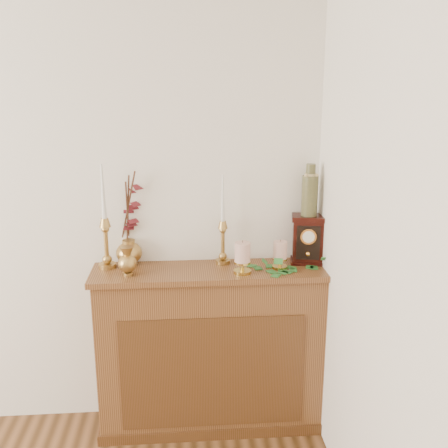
{
  "coord_description": "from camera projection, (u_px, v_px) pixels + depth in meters",
  "views": [
    {
      "loc": [
        1.27,
        -0.49,
        1.88
      ],
      "look_at": [
        1.47,
        2.05,
        1.19
      ],
      "focal_mm": 42.0,
      "sensor_mm": 36.0,
      "label": 1
    }
  ],
  "objects": [
    {
      "name": "pillar_candle_right",
      "position": [
        280.0,
        253.0,
        2.74
      ],
      "size": [
        0.08,
        0.08,
        0.16
      ],
      "rotation": [
        0.0,
        0.0,
        -0.38
      ],
      "color": "gold",
      "rests_on": "console_shelf"
    },
    {
      "name": "pillar_candle_left",
      "position": [
        242.0,
        256.0,
        2.67
      ],
      "size": [
        0.09,
        0.09,
        0.18
      ],
      "rotation": [
        0.0,
        0.0,
        0.02
      ],
      "color": "gold",
      "rests_on": "console_shelf"
    },
    {
      "name": "candlestick_center",
      "position": [
        223.0,
        235.0,
        2.8
      ],
      "size": [
        0.08,
        0.08,
        0.48
      ],
      "rotation": [
        0.0,
        0.0,
        0.26
      ],
      "color": "tan",
      "rests_on": "console_shelf"
    },
    {
      "name": "ginger_jar",
      "position": [
        131.0,
        221.0,
        2.79
      ],
      "size": [
        0.21,
        0.22,
        0.51
      ],
      "rotation": [
        0.0,
        0.0,
        0.42
      ],
      "color": "tan",
      "rests_on": "console_shelf"
    },
    {
      "name": "ivy_garland",
      "position": [
        300.0,
        268.0,
        2.72
      ],
      "size": [
        0.42,
        0.18,
        0.08
      ],
      "rotation": [
        0.0,
        0.0,
        -0.15
      ],
      "color": "#286A28",
      "rests_on": "console_shelf"
    },
    {
      "name": "console_shelf",
      "position": [
        211.0,
        353.0,
        2.88
      ],
      "size": [
        1.24,
        0.34,
        0.93
      ],
      "color": "brown",
      "rests_on": "ground"
    },
    {
      "name": "candlestick_left",
      "position": [
        106.0,
        235.0,
        2.72
      ],
      "size": [
        0.09,
        0.09,
        0.55
      ],
      "rotation": [
        0.0,
        0.0,
        -0.14
      ],
      "color": "tan",
      "rests_on": "console_shelf"
    },
    {
      "name": "ceramic_vase",
      "position": [
        310.0,
        193.0,
        2.75
      ],
      "size": [
        0.09,
        0.09,
        0.27
      ],
      "rotation": [
        0.0,
        0.0,
        -0.19
      ],
      "color": "#183023",
      "rests_on": "mantel_clock"
    },
    {
      "name": "bud_vase",
      "position": [
        127.0,
        261.0,
        2.64
      ],
      "size": [
        0.09,
        0.09,
        0.15
      ],
      "rotation": [
        0.0,
        0.0,
        -0.27
      ],
      "color": "tan",
      "rests_on": "console_shelf"
    },
    {
      "name": "mantel_clock",
      "position": [
        308.0,
        240.0,
        2.81
      ],
      "size": [
        0.2,
        0.15,
        0.26
      ],
      "rotation": [
        0.0,
        0.0,
        -0.19
      ],
      "color": "#350E0A",
      "rests_on": "console_shelf"
    }
  ]
}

